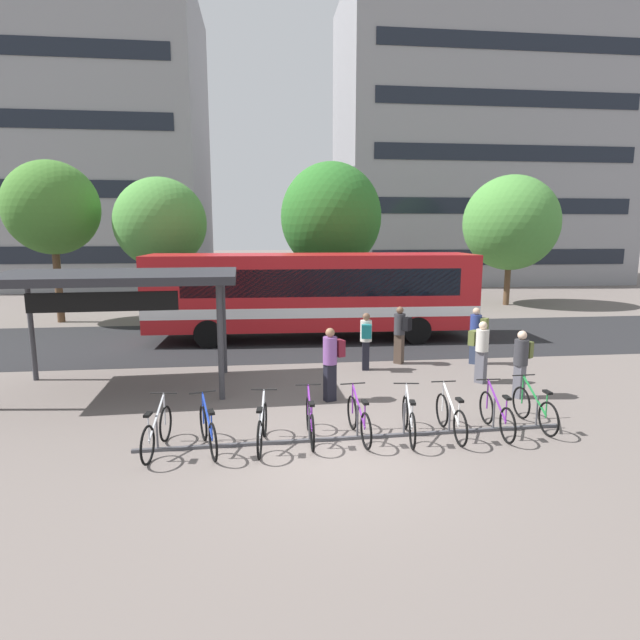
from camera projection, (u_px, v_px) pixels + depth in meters
ground at (339, 455)px, 9.50m from camera, size 200.00×200.00×0.00m
bus_lane_asphalt at (298, 339)px, 19.58m from camera, size 80.00×7.20×0.01m
city_bus at (310, 293)px, 19.33m from camera, size 12.10×2.93×3.20m
bike_rack at (357, 434)px, 10.23m from camera, size 8.58×0.39×0.70m
parked_bicycle_silver_0 at (157, 432)px, 9.59m from camera, size 0.52×1.71×0.99m
parked_bicycle_blue_1 at (208, 430)px, 9.68m from camera, size 0.64×1.67×0.99m
parked_bicycle_silver_2 at (262, 428)px, 9.82m from camera, size 0.52×1.72×0.99m
parked_bicycle_purple_3 at (310, 421)px, 10.14m from camera, size 0.52×1.72×0.99m
parked_bicycle_purple_4 at (359, 420)px, 10.22m from camera, size 0.52×1.72×0.99m
parked_bicycle_silver_5 at (409, 420)px, 10.22m from camera, size 0.52×1.71×0.99m
parked_bicycle_white_6 at (451, 417)px, 10.36m from camera, size 0.52×1.72×0.99m
parked_bicycle_purple_7 at (497, 415)px, 10.51m from camera, size 0.52×1.72×0.99m
parked_bicycle_green_8 at (534, 409)px, 10.83m from camera, size 0.52×1.72×0.99m
transit_shelter at (116, 280)px, 12.96m from camera, size 6.05×3.45×3.02m
commuter_teal_pack_0 at (366, 337)px, 15.14m from camera, size 0.39×0.56×1.70m
commuter_olive_pack_1 at (521, 359)px, 12.65m from camera, size 0.60×0.55×1.68m
commuter_black_pack_2 at (400, 331)px, 15.86m from camera, size 0.59×0.58×1.78m
commuter_maroon_pack_3 at (331, 359)px, 12.39m from camera, size 0.60×0.49×1.79m
commuter_olive_pack_4 at (477, 332)px, 15.84m from camera, size 0.60×0.57×1.75m
commuter_olive_pack_5 at (481, 347)px, 13.89m from camera, size 0.56×0.60×1.68m
street_tree_0 at (331, 217)px, 23.91m from camera, size 4.63×4.63×7.16m
street_tree_1 at (160, 223)px, 22.76m from camera, size 4.00×4.00×6.36m
street_tree_2 at (511, 223)px, 27.90m from camera, size 5.05×5.05×6.99m
street_tree_3 at (52, 208)px, 22.44m from camera, size 3.98×3.98×7.04m
building_left_wing at (83, 143)px, 38.20m from camera, size 17.34×13.07×20.75m
building_right_wing at (476, 144)px, 41.15m from camera, size 21.50×11.12×21.61m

